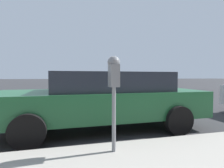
# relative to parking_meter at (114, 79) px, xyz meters

# --- Properties ---
(ground_plane) EXTENTS (220.00, 220.00, 0.00)m
(ground_plane) POSITION_rel_parking_meter_xyz_m (2.57, -0.53, -1.25)
(ground_plane) COLOR #333335
(parking_meter) EXTENTS (0.21, 0.19, 1.46)m
(parking_meter) POSITION_rel_parking_meter_xyz_m (0.00, 0.00, 0.00)
(parking_meter) COLOR gray
(parking_meter) RESTS_ON sidewalk
(car_green) EXTENTS (2.10, 4.96, 1.39)m
(car_green) POSITION_rel_parking_meter_xyz_m (1.68, -0.19, -0.50)
(car_green) COLOR #1E5B33
(car_green) RESTS_ON ground_plane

